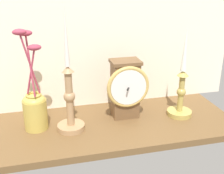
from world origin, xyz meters
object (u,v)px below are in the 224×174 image
candlestick_tall_left (69,97)px  candlestick_tall_center (181,89)px  mantel_clock (126,88)px  brass_vase_jar (34,105)px

candlestick_tall_left → candlestick_tall_center: 41.67cm
mantel_clock → candlestick_tall_center: bearing=-9.2°
mantel_clock → candlestick_tall_left: bearing=-167.1°
brass_vase_jar → mantel_clock: bearing=2.0°
mantel_clock → candlestick_tall_center: candlestick_tall_center is taller
mantel_clock → brass_vase_jar: bearing=-178.0°
candlestick_tall_left → brass_vase_jar: bearing=162.6°
candlestick_tall_center → mantel_clock: bearing=170.8°
mantel_clock → brass_vase_jar: size_ratio=0.63×
mantel_clock → brass_vase_jar: 32.85cm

